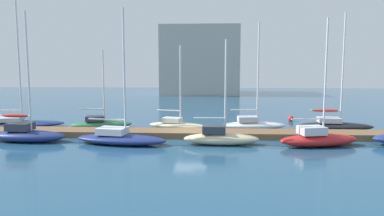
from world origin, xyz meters
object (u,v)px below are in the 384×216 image
Objects in this scene: sailboat_2 at (101,123)px; harbor_building_distant at (200,61)px; sailboat_8 at (335,124)px; sailboat_3 at (120,137)px; sailboat_7 at (318,138)px; mooring_buoy_red at (291,118)px; sailboat_6 at (253,124)px; sailboat_4 at (177,124)px; sailboat_0 at (16,122)px; sailboat_1 at (27,133)px; sailboat_5 at (220,137)px.

sailboat_2 is 0.48× the size of harbor_building_distant.
sailboat_8 is at bearing -71.70° from harbor_building_distant.
sailboat_8 is 0.69× the size of harbor_building_distant.
sailboat_3 reaches higher than sailboat_7.
mooring_buoy_red is at bearing -73.72° from harbor_building_distant.
sailboat_4 is at bearing 175.78° from sailboat_6.
sailboat_7 is (24.74, -6.00, 0.09)m from sailboat_0.
sailboat_0 is at bearing -174.20° from sailboat_8.
sailboat_0 is 25.71m from mooring_buoy_red.
sailboat_0 is at bearing -168.80° from mooring_buoy_red.
sailboat_4 is 12.67× the size of mooring_buoy_red.
sailboat_1 is 1.36× the size of sailboat_2.
sailboat_5 is at bearing -120.63° from sailboat_6.
sailboat_7 is at bearing -78.08° from harbor_building_distant.
sailboat_4 is (10.42, 5.85, -0.18)m from sailboat_1.
sailboat_2 is 13.36m from sailboat_6.
sailboat_5 is at bearing 10.49° from sailboat_3.
sailboat_7 is (13.76, 0.17, 0.07)m from sailboat_3.
sailboat_8 is 41.67m from harbor_building_distant.
sailboat_6 is (13.36, 0.10, 0.05)m from sailboat_2.
sailboat_3 is 7.05m from sailboat_5.
sailboat_3 reaches higher than sailboat_6.
sailboat_7 is (3.75, -6.21, 0.06)m from sailboat_6.
sailboat_2 is at bearing 60.63° from sailboat_1.
sailboat_2 is 0.73× the size of sailboat_3.
sailboat_4 is at bearing -155.89° from mooring_buoy_red.
sailboat_7 reaches higher than sailboat_5.
sailboat_8 is at bearing 50.40° from sailboat_7.
sailboat_0 is at bearing 127.61° from sailboat_1.
harbor_building_distant is at bearing 79.05° from sailboat_1.
sailboat_1 is 7.04m from sailboat_3.
sailboat_3 reaches higher than sailboat_1.
sailboat_3 is (3.35, -6.28, 0.04)m from sailboat_2.
sailboat_5 is 6.80m from sailboat_6.
sailboat_6 is 0.92× the size of sailboat_8.
sailboat_3 is 46.39m from harbor_building_distant.
sailboat_0 is 20.99m from sailboat_6.
harbor_building_distant reaches higher than sailboat_7.
sailboat_0 reaches higher than sailboat_5.
sailboat_4 is 7.06m from sailboat_5.
sailboat_5 is (18.03, -5.91, 0.06)m from sailboat_0.
sailboat_6 reaches higher than sailboat_7.
sailboat_5 is at bearing -142.65° from sailboat_8.
sailboat_3 reaches higher than sailboat_2.
sailboat_0 is at bearing 161.99° from sailboat_5.
sailboat_2 is at bearing 126.51° from sailboat_3.
sailboat_6 is at bearing 22.01° from sailboat_1.
sailboat_1 is at bearing -153.29° from mooring_buoy_red.
harbor_building_distant is (4.12, 45.84, 5.85)m from sailboat_3.
sailboat_2 is at bearing 175.59° from sailboat_6.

